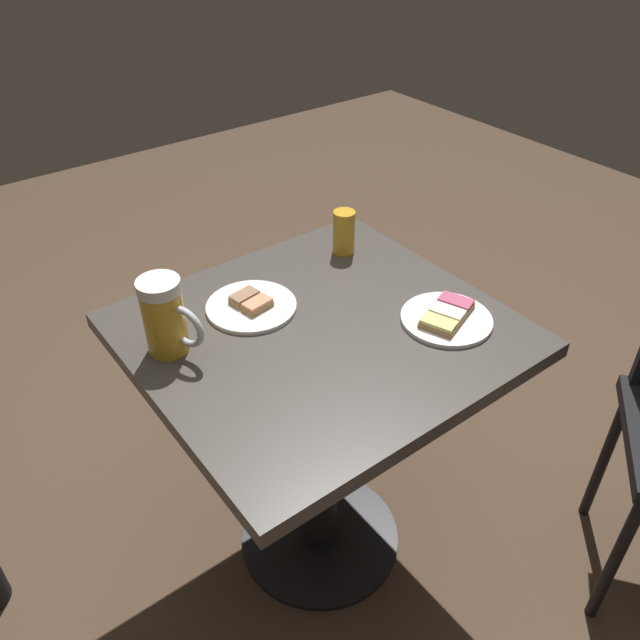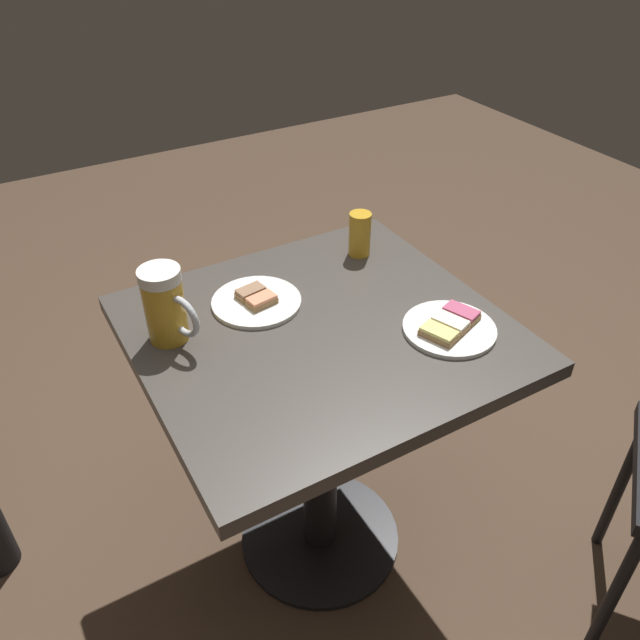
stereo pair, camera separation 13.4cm
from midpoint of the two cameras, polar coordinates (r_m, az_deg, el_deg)
The scene contains 6 objects.
ground_plane at distance 1.89m, azimuth -2.13°, elevation -19.05°, with size 6.00×6.00×0.00m, color #4C3828.
cafe_table at distance 1.45m, azimuth -2.64°, elevation -5.99°, with size 0.71×0.76×0.75m.
plate_near at distance 1.37m, azimuth 8.63°, elevation 0.13°, with size 0.20×0.20×0.03m.
plate_far at distance 1.42m, azimuth -8.91°, elevation 1.21°, with size 0.20×0.20×0.03m.
beer_mug at distance 1.29m, azimuth -16.64°, elevation 0.16°, with size 0.14×0.09×0.16m.
beer_glass_small at distance 1.58m, azimuth -0.27°, elevation 7.84°, with size 0.05×0.05×0.11m, color gold.
Camera 1 is at (-0.86, 0.65, 1.56)m, focal length 35.53 mm.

